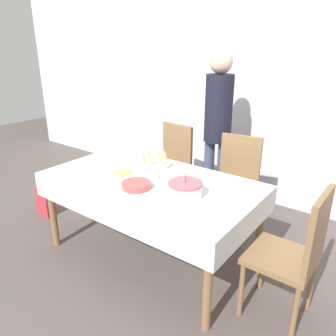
{
  "coord_description": "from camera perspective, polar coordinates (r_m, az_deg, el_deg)",
  "views": [
    {
      "loc": [
        1.63,
        -1.91,
        1.79
      ],
      "look_at": [
        0.15,
        0.05,
        0.86
      ],
      "focal_mm": 35.0,
      "sensor_mm": 36.0,
      "label": 1
    }
  ],
  "objects": [
    {
      "name": "gift_bag",
      "position": [
        3.88,
        -20.5,
        -5.46
      ],
      "size": [
        0.2,
        0.12,
        0.32
      ],
      "color": "#CC333F",
      "rests_on": "ground_plane"
    },
    {
      "name": "person_standing",
      "position": [
        3.42,
        8.71,
        8.24
      ],
      "size": [
        0.28,
        0.28,
        1.74
      ],
      "color": "#3F4C72",
      "rests_on": "ground_plane"
    },
    {
      "name": "dining_chair_far_left",
      "position": [
        3.61,
        0.49,
        0.59
      ],
      "size": [
        0.46,
        0.46,
        0.98
      ],
      "color": "olive",
      "rests_on": "ground_plane"
    },
    {
      "name": "wall_back",
      "position": [
        3.97,
        12.94,
        13.94
      ],
      "size": [
        8.0,
        0.05,
        2.7
      ],
      "color": "silver",
      "rests_on": "ground_plane"
    },
    {
      "name": "ground_plane",
      "position": [
        3.08,
        -2.87,
        -14.73
      ],
      "size": [
        12.0,
        12.0,
        0.0
      ],
      "primitive_type": "plane",
      "color": "#564C47"
    },
    {
      "name": "dining_table",
      "position": [
        2.76,
        -3.1,
        -3.89
      ],
      "size": [
        1.79,
        0.99,
        0.74
      ],
      "color": "white",
      "rests_on": "ground_plane"
    },
    {
      "name": "cake_knife",
      "position": [
        2.27,
        1.55,
        -6.76
      ],
      "size": [
        0.28,
        0.14,
        0.0
      ],
      "color": "silver",
      "rests_on": "dining_table"
    },
    {
      "name": "napkin_pile",
      "position": [
        2.87,
        -8.13,
        -0.79
      ],
      "size": [
        0.15,
        0.15,
        0.01
      ],
      "color": "#E0D166",
      "rests_on": "dining_table"
    },
    {
      "name": "fork_pile",
      "position": [
        2.77,
        -11.22,
        -1.68
      ],
      "size": [
        0.18,
        0.09,
        0.02
      ],
      "color": "silver",
      "rests_on": "dining_table"
    },
    {
      "name": "dining_chair_right_end",
      "position": [
        2.32,
        21.29,
        -13.42
      ],
      "size": [
        0.42,
        0.42,
        0.98
      ],
      "color": "olive",
      "rests_on": "ground_plane"
    },
    {
      "name": "birthday_cake",
      "position": [
        2.41,
        3.04,
        -3.7
      ],
      "size": [
        0.25,
        0.25,
        0.18
      ],
      "color": "white",
      "rests_on": "dining_table"
    },
    {
      "name": "plate_stack_main",
      "position": [
        2.56,
        -5.51,
        -2.99
      ],
      "size": [
        0.23,
        0.23,
        0.05
      ],
      "color": "#CC4C47",
      "rests_on": "dining_table"
    },
    {
      "name": "plate_stack_dessert",
      "position": [
        2.74,
        -3.41,
        -1.49
      ],
      "size": [
        0.18,
        0.18,
        0.03
      ],
      "color": "white",
      "rests_on": "dining_table"
    },
    {
      "name": "dining_chair_far_right",
      "position": [
        3.25,
        11.58,
        -2.28
      ],
      "size": [
        0.46,
        0.46,
        0.98
      ],
      "color": "olive",
      "rests_on": "ground_plane"
    },
    {
      "name": "champagne_tray",
      "position": [
        2.89,
        -2.59,
        1.4
      ],
      "size": [
        0.29,
        0.29,
        0.18
      ],
      "color": "silver",
      "rests_on": "dining_table"
    }
  ]
}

